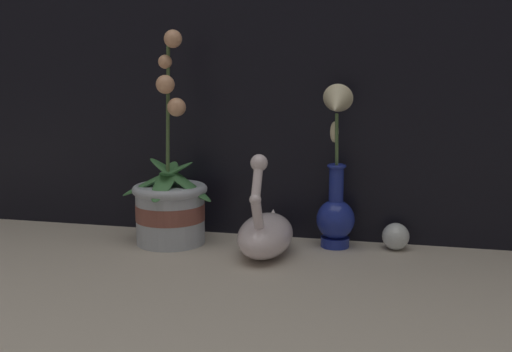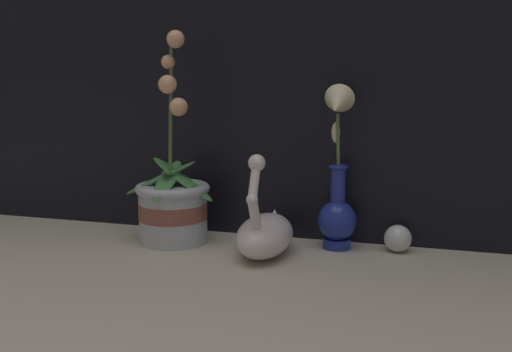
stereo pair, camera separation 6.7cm
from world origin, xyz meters
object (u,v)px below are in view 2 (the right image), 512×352
Objects in this scene: orchid_potted_plant at (173,202)px; swan_figurine at (265,232)px; blue_vase at (337,190)px; glass_sphere at (398,238)px.

orchid_potted_plant is 0.23m from swan_figurine.
blue_vase reaches higher than glass_sphere.
orchid_potted_plant is 0.36m from blue_vase.
blue_vase is (0.36, 0.04, 0.04)m from orchid_potted_plant.
orchid_potted_plant reaches higher than swan_figurine.
swan_figurine is (0.23, -0.04, -0.04)m from orchid_potted_plant.
orchid_potted_plant is 2.11× the size of swan_figurine.
swan_figurine reaches higher than glass_sphere.
swan_figurine is at bearing -146.80° from blue_vase.
glass_sphere is (0.26, 0.10, -0.02)m from swan_figurine.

